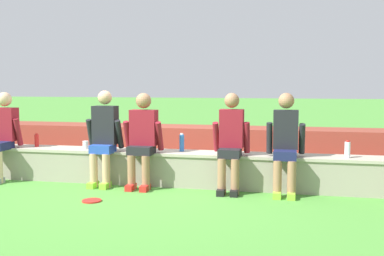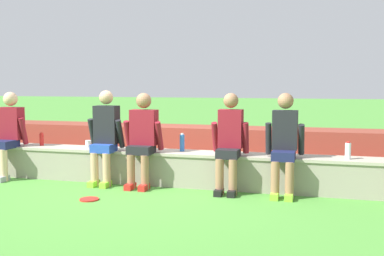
% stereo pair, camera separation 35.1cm
% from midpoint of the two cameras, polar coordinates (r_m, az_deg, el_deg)
% --- Properties ---
extents(ground_plane, '(80.00, 80.00, 0.00)m').
position_cam_midpoint_polar(ground_plane, '(6.58, -7.23, -7.27)').
color(ground_plane, '#4C9338').
extents(stone_seating_wall, '(8.16, 0.49, 0.48)m').
position_cam_midpoint_polar(stone_seating_wall, '(6.74, -6.61, -4.72)').
color(stone_seating_wall, gray).
rests_on(stone_seating_wall, ground).
extents(brick_bleachers, '(10.82, 1.55, 0.70)m').
position_cam_midpoint_polar(brick_bleachers, '(7.92, -3.63, -2.90)').
color(brick_bleachers, brown).
rests_on(brick_bleachers, ground).
extents(person_far_left, '(0.53, 0.60, 1.33)m').
position_cam_midpoint_polar(person_far_left, '(7.54, -23.83, -0.64)').
color(person_far_left, '#DBAD89').
rests_on(person_far_left, ground).
extents(person_left_of_center, '(0.52, 0.47, 1.36)m').
position_cam_midpoint_polar(person_left_of_center, '(6.68, -12.40, -0.92)').
color(person_left_of_center, tan).
rests_on(person_left_of_center, ground).
extents(person_center, '(0.55, 0.50, 1.32)m').
position_cam_midpoint_polar(person_center, '(6.46, -7.74, -1.14)').
color(person_center, '#996B4C').
rests_on(person_center, ground).
extents(person_right_of_center, '(0.50, 0.54, 1.33)m').
position_cam_midpoint_polar(person_right_of_center, '(6.16, 3.21, -1.51)').
color(person_right_of_center, '#996B4C').
rests_on(person_right_of_center, ground).
extents(person_far_right, '(0.50, 0.57, 1.33)m').
position_cam_midpoint_polar(person_far_right, '(6.10, 9.94, -1.60)').
color(person_far_right, '#996B4C').
rests_on(person_far_right, ground).
extents(water_bottle_center_gap, '(0.07, 0.07, 0.26)m').
position_cam_midpoint_polar(water_bottle_center_gap, '(6.60, -2.80, -1.85)').
color(water_bottle_center_gap, blue).
rests_on(water_bottle_center_gap, stone_seating_wall).
extents(water_bottle_near_right, '(0.07, 0.07, 0.23)m').
position_cam_midpoint_polar(water_bottle_near_right, '(6.29, 17.27, -2.59)').
color(water_bottle_near_right, silver).
rests_on(water_bottle_near_right, stone_seating_wall).
extents(water_bottle_mid_right, '(0.06, 0.06, 0.21)m').
position_cam_midpoint_polar(water_bottle_mid_right, '(7.54, -20.04, -1.46)').
color(water_bottle_mid_right, red).
rests_on(water_bottle_mid_right, stone_seating_wall).
extents(plastic_cup_left_end, '(0.09, 0.09, 0.12)m').
position_cam_midpoint_polar(plastic_cup_left_end, '(7.09, -14.48, -2.04)').
color(plastic_cup_left_end, white).
rests_on(plastic_cup_left_end, stone_seating_wall).
extents(frisbee, '(0.24, 0.24, 0.02)m').
position_cam_midpoint_polar(frisbee, '(5.91, -14.05, -8.77)').
color(frisbee, red).
rests_on(frisbee, ground).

